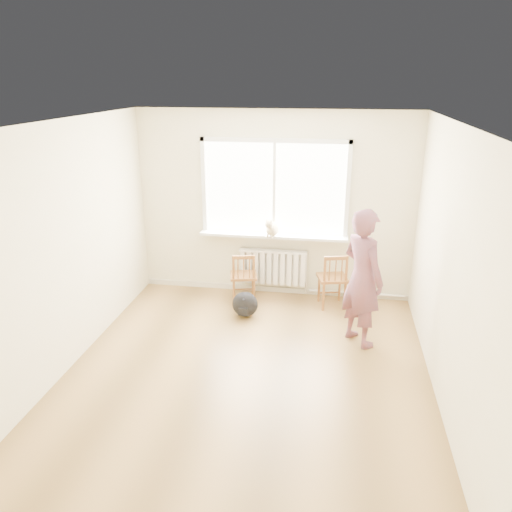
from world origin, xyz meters
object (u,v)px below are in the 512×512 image
at_px(backpack, 245,304).
at_px(person, 362,278).
at_px(chair_left, 244,278).
at_px(chair_right, 333,280).
at_px(cat, 272,228).

bearing_deg(backpack, person, -16.83).
xyz_separation_m(chair_left, person, (1.61, -0.89, 0.47)).
xyz_separation_m(chair_left, backpack, (0.10, -0.43, -0.21)).
height_order(chair_right, backpack, chair_right).
relative_size(person, backpack, 4.83).
distance_m(chair_left, backpack, 0.49).
xyz_separation_m(chair_right, cat, (-0.90, 0.21, 0.66)).
bearing_deg(backpack, chair_left, 102.97).
bearing_deg(backpack, chair_right, 22.66).
relative_size(chair_right, backpack, 2.29).
relative_size(chair_right, person, 0.48).
xyz_separation_m(cat, backpack, (-0.27, -0.70, -0.89)).
bearing_deg(cat, backpack, -96.84).
height_order(chair_right, cat, cat).
xyz_separation_m(chair_left, cat, (0.37, 0.27, 0.68)).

